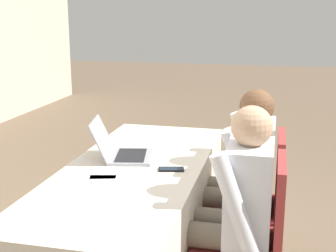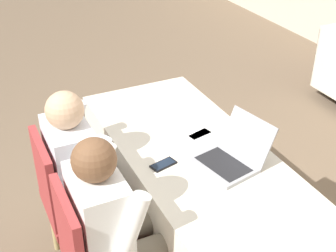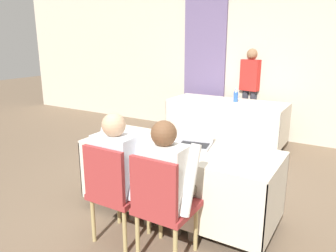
{
  "view_description": "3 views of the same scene",
  "coord_description": "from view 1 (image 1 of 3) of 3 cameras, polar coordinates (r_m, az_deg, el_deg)",
  "views": [
    {
      "loc": [
        -2.43,
        -0.77,
        1.61
      ],
      "look_at": [
        0.0,
        -0.2,
        1.0
      ],
      "focal_mm": 50.0,
      "sensor_mm": 36.0,
      "label": 1
    },
    {
      "loc": [
        1.85,
        -1.08,
        2.23
      ],
      "look_at": [
        0.0,
        -0.2,
        1.0
      ],
      "focal_mm": 50.0,
      "sensor_mm": 36.0,
      "label": 2
    },
    {
      "loc": [
        1.48,
        -2.66,
        1.77
      ],
      "look_at": [
        0.0,
        -0.2,
        1.0
      ],
      "focal_mm": 35.0,
      "sensor_mm": 36.0,
      "label": 3
    }
  ],
  "objects": [
    {
      "name": "laptop",
      "position": [
        2.83,
        -5.59,
        -3.06
      ],
      "size": [
        0.38,
        0.41,
        0.24
      ],
      "rotation": [
        0.0,
        0.0,
        0.2
      ],
      "color": "#99999E",
      "rests_on": "conference_table_near"
    },
    {
      "name": "person_checkered_shirt",
      "position": [
        2.39,
        7.87,
        -9.47
      ],
      "size": [
        0.5,
        0.52,
        1.18
      ],
      "rotation": [
        0.0,
        0.0,
        3.14
      ],
      "color": "#665B4C",
      "rests_on": "ground_plane"
    },
    {
      "name": "paper_centre_table",
      "position": [
        2.6,
        -6.07,
        -5.62
      ],
      "size": [
        0.28,
        0.34,
        0.0
      ],
      "rotation": [
        0.0,
        0.0,
        0.26
      ],
      "color": "white",
      "rests_on": "conference_table_near"
    },
    {
      "name": "person_white_shirt",
      "position": [
        2.83,
        8.83,
        -5.66
      ],
      "size": [
        0.5,
        0.52,
        1.18
      ],
      "rotation": [
        0.0,
        0.0,
        3.14
      ],
      "color": "#665B4C",
      "rests_on": "ground_plane"
    },
    {
      "name": "paper_beside_laptop",
      "position": [
        2.48,
        -9.97,
        -6.73
      ],
      "size": [
        0.27,
        0.34,
        0.0
      ],
      "rotation": [
        0.0,
        0.0,
        0.22
      ],
      "color": "white",
      "rests_on": "conference_table_near"
    },
    {
      "name": "chair_near_right",
      "position": [
        2.89,
        10.79,
        -8.77
      ],
      "size": [
        0.44,
        0.44,
        0.92
      ],
      "rotation": [
        0.0,
        0.0,
        3.14
      ],
      "color": "tan",
      "rests_on": "ground_plane"
    },
    {
      "name": "cell_phone",
      "position": [
        2.62,
        0.39,
        -5.3
      ],
      "size": [
        0.1,
        0.15,
        0.01
      ],
      "rotation": [
        0.0,
        0.0,
        0.24
      ],
      "color": "black",
      "rests_on": "conference_table_near"
    },
    {
      "name": "conference_table_near",
      "position": [
        2.75,
        -4.09,
        -8.47
      ],
      "size": [
        1.94,
        0.77,
        0.75
      ],
      "color": "beige",
      "rests_on": "ground_plane"
    },
    {
      "name": "chair_near_left",
      "position": [
        2.45,
        10.23,
        -13.06
      ],
      "size": [
        0.44,
        0.44,
        0.92
      ],
      "rotation": [
        0.0,
        0.0,
        3.14
      ],
      "color": "tan",
      "rests_on": "ground_plane"
    }
  ]
}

